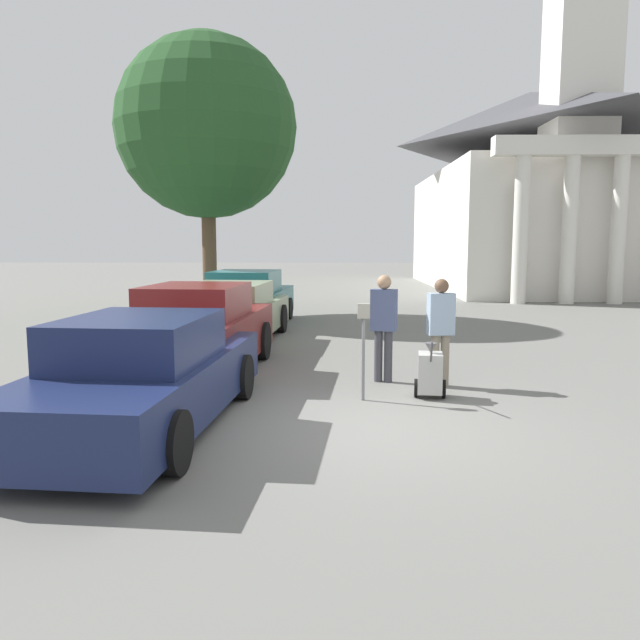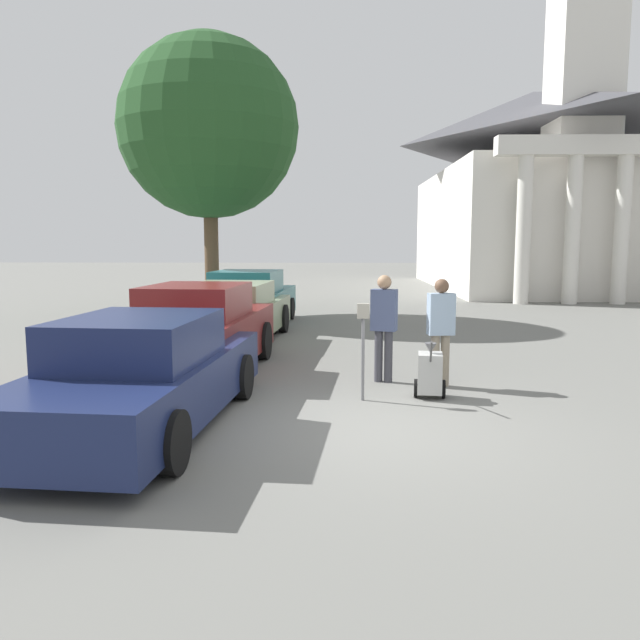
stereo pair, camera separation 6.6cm
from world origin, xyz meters
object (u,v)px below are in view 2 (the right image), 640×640
Objects in this scene: person_worker at (384,321)px; person_supervisor at (441,325)px; church at (533,176)px; parking_meter at (363,334)px; parked_car_sage at (232,314)px; parked_car_maroon at (199,333)px; equipment_cart at (430,373)px; parked_car_teal at (248,301)px; parked_car_navy at (144,376)px.

person_supervisor is (0.90, -0.30, -0.03)m from person_worker.
person_worker is 0.07× the size of church.
church is (9.37, 22.45, 4.51)m from parking_meter.
person_supervisor reaches higher than parking_meter.
parked_car_sage is 0.22× the size of church.
church is (12.20, 20.65, 4.77)m from parked_car_maroon.
parked_car_maroon is 24.45m from church.
church is (8.06, 21.51, 4.50)m from person_supervisor.
parking_meter is 1.61m from person_supervisor.
person_worker reaches higher than parking_meter.
church is at bearing 77.29° from equipment_cart.
parking_meter reaches higher than equipment_cart.
parked_car_teal is at bearing -68.72° from person_supervisor.
church reaches higher than parked_car_navy.
person_supervisor is at bearing -42.00° from parked_car_sage.
parked_car_teal is at bearing -46.76° from person_worker.
parked_car_navy is at bearing 21.55° from person_supervisor.
church reaches higher than parked_car_teal.
parked_car_teal is (-0.00, 6.37, -0.04)m from parked_car_maroon.
parked_car_maroon is 2.73× the size of person_supervisor.
parking_meter is 0.83× the size of person_supervisor.
person_worker reaches higher than parked_car_teal.
parked_car_teal is 19.38m from church.
parked_car_sage is at bearing -125.54° from church.
parking_meter is at bearing -65.94° from parked_car_teal.
person_supervisor is 0.07× the size of church.
church is (8.34, 22.27, 5.13)m from equipment_cart.
parking_meter is (2.83, -1.81, 0.26)m from parked_car_maroon.
parked_car_navy is 3.20m from parking_meter.
parking_meter reaches higher than parked_car_sage.
parked_car_teal reaches higher than parking_meter.
parked_car_sage is 3.04× the size of person_supervisor.
parked_car_navy is 2.84× the size of person_worker.
parked_car_navy is at bearing -149.23° from equipment_cart.
person_worker is (3.24, 2.69, 0.37)m from parked_car_navy.
parking_meter is at bearing -162.05° from equipment_cart.
equipment_cart is (3.86, 1.63, -0.28)m from parked_car_navy.
person_supervisor is at bearing -55.29° from parked_car_teal.
person_worker is at bearing 128.38° from equipment_cart.
person_supervisor is at bearing 77.77° from equipment_cart.
person_worker is 1.80× the size of equipment_cart.
parked_car_sage is (-0.00, 3.56, -0.08)m from parked_car_maroon.
parked_car_teal is at bearing 94.96° from parked_car_maroon.
parked_car_teal is 2.78× the size of person_worker.
parking_meter is at bearing 32.08° from parked_car_navy.
parked_car_teal is at bearing 94.95° from parked_car_sage.
parked_car_sage is 5.36× the size of equipment_cart.
parked_car_maroon is 4.82× the size of equipment_cart.
equipment_cart is (3.86, -1.62, -0.36)m from parked_car_maroon.
parked_car_sage is 5.26m from person_worker.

